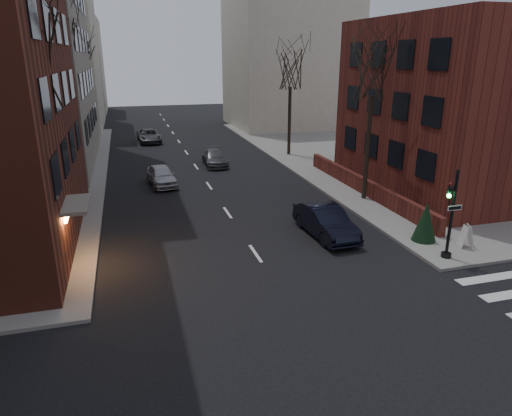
# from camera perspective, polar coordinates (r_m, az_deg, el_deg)

# --- Properties ---
(sidewalk_far_right) EXTENTS (44.00, 44.00, 0.15)m
(sidewalk_far_right) POSITION_cam_1_polar(r_m,az_deg,el_deg) (50.86, 27.04, 6.77)
(sidewalk_far_right) COLOR gray
(sidewalk_far_right) RESTS_ON ground
(building_right_brick) EXTENTS (12.00, 14.00, 11.00)m
(building_right_brick) POSITION_cam_1_polar(r_m,az_deg,el_deg) (33.74, 24.93, 11.43)
(building_right_brick) COLOR maroon
(building_right_brick) RESTS_ON ground
(low_wall_right) EXTENTS (0.35, 16.00, 1.00)m
(low_wall_right) POSITION_cam_1_polar(r_m,az_deg,el_deg) (30.52, 13.29, 2.74)
(low_wall_right) COLOR maroon
(low_wall_right) RESTS_ON sidewalk_far_right
(building_distant_la) EXTENTS (14.00, 16.00, 18.00)m
(building_distant_la) POSITION_cam_1_polar(r_m,az_deg,el_deg) (62.36, -26.06, 17.05)
(building_distant_la) COLOR beige
(building_distant_la) RESTS_ON ground
(building_distant_ra) EXTENTS (14.00, 14.00, 16.00)m
(building_distant_ra) POSITION_cam_1_polar(r_m,az_deg,el_deg) (60.11, 4.04, 17.84)
(building_distant_ra) COLOR beige
(building_distant_ra) RESTS_ON ground
(building_distant_lb) EXTENTS (10.00, 12.00, 14.00)m
(building_distant_lb) POSITION_cam_1_polar(r_m,az_deg,el_deg) (78.99, -22.38, 16.00)
(building_distant_lb) COLOR beige
(building_distant_lb) RESTS_ON ground
(traffic_signal) EXTENTS (0.76, 0.44, 4.00)m
(traffic_signal) POSITION_cam_1_polar(r_m,az_deg,el_deg) (21.52, 23.07, -1.41)
(traffic_signal) COLOR black
(traffic_signal) RESTS_ON sidewalk_far_right
(tree_left_a) EXTENTS (4.18, 4.18, 10.26)m
(tree_left_a) POSITION_cam_1_polar(r_m,az_deg,el_deg) (20.90, -26.74, 16.03)
(tree_left_a) COLOR #2D231C
(tree_left_a) RESTS_ON sidewalk_far_left
(tree_left_b) EXTENTS (4.40, 4.40, 10.80)m
(tree_left_b) POSITION_cam_1_polar(r_m,az_deg,el_deg) (32.78, -23.19, 17.51)
(tree_left_b) COLOR #2D231C
(tree_left_b) RESTS_ON sidewalk_far_left
(tree_left_c) EXTENTS (3.96, 3.96, 9.72)m
(tree_left_c) POSITION_cam_1_polar(r_m,az_deg,el_deg) (46.73, -21.11, 16.55)
(tree_left_c) COLOR #2D231C
(tree_left_c) RESTS_ON sidewalk_far_left
(tree_right_a) EXTENTS (3.96, 3.96, 9.72)m
(tree_right_a) POSITION_cam_1_polar(r_m,az_deg,el_deg) (28.33, 14.51, 16.63)
(tree_right_a) COLOR #2D231C
(tree_right_a) RESTS_ON sidewalk_far_right
(tree_right_b) EXTENTS (3.74, 3.74, 9.18)m
(tree_right_b) POSITION_cam_1_polar(r_m,az_deg,el_deg) (41.08, 4.35, 16.94)
(tree_right_b) COLOR #2D231C
(tree_right_b) RESTS_ON sidewalk_far_right
(streetlamp_near) EXTENTS (0.36, 0.36, 6.28)m
(streetlamp_near) POSITION_cam_1_polar(r_m,az_deg,el_deg) (29.09, -21.71, 8.42)
(streetlamp_near) COLOR black
(streetlamp_near) RESTS_ON sidewalk_far_left
(streetlamp_far) EXTENTS (0.36, 0.36, 6.28)m
(streetlamp_far) POSITION_cam_1_polar(r_m,az_deg,el_deg) (48.89, -19.70, 12.26)
(streetlamp_far) COLOR black
(streetlamp_far) RESTS_ON sidewalk_far_left
(parked_sedan) EXTENTS (1.89, 4.76, 1.54)m
(parked_sedan) POSITION_cam_1_polar(r_m,az_deg,el_deg) (23.22, 8.68, -1.65)
(parked_sedan) COLOR black
(parked_sedan) RESTS_ON ground
(car_lane_silver) EXTENTS (2.12, 4.31, 1.41)m
(car_lane_silver) POSITION_cam_1_polar(r_m,az_deg,el_deg) (32.70, -11.75, 4.00)
(car_lane_silver) COLOR #ABABB0
(car_lane_silver) RESTS_ON ground
(car_lane_gray) EXTENTS (1.93, 4.42, 1.27)m
(car_lane_gray) POSITION_cam_1_polar(r_m,az_deg,el_deg) (38.19, -5.20, 6.27)
(car_lane_gray) COLOR #47474C
(car_lane_gray) RESTS_ON ground
(car_lane_far) EXTENTS (2.50, 4.96, 1.34)m
(car_lane_far) POSITION_cam_1_polar(r_m,az_deg,el_deg) (49.69, -13.24, 8.77)
(car_lane_far) COLOR #414146
(car_lane_far) RESTS_ON ground
(sandwich_board) EXTENTS (0.64, 0.76, 1.03)m
(sandwich_board) POSITION_cam_1_polar(r_m,az_deg,el_deg) (23.58, 24.81, -3.18)
(sandwich_board) COLOR silver
(sandwich_board) RESTS_ON sidewalk_far_right
(evergreen_shrub) EXTENTS (1.39, 1.39, 1.92)m
(evergreen_shrub) POSITION_cam_1_polar(r_m,az_deg,el_deg) (23.38, 20.42, -1.61)
(evergreen_shrub) COLOR black
(evergreen_shrub) RESTS_ON sidewalk_far_right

